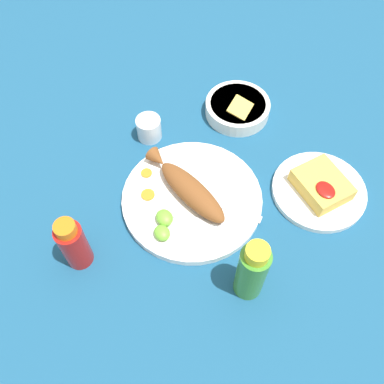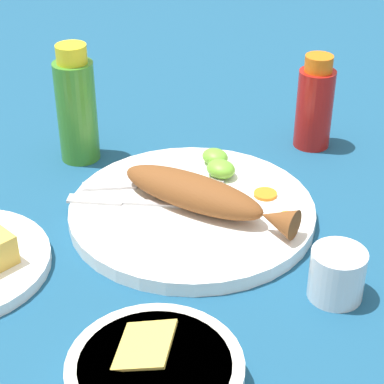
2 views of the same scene
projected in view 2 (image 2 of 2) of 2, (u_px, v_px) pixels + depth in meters
The scene contains 13 objects.
ground_plane at pixel (192, 218), 0.88m from camera, with size 4.00×4.00×0.00m, color navy.
main_plate at pixel (192, 212), 0.87m from camera, with size 0.31×0.31×0.02m, color white.
fried_fish at pixel (201, 195), 0.85m from camera, with size 0.24×0.10×0.04m.
fork_near at pixel (130, 202), 0.87m from camera, with size 0.15×0.12×0.00m.
fork_far at pixel (143, 184), 0.91m from camera, with size 0.13×0.15×0.00m.
carrot_slice_near at pixel (288, 218), 0.84m from camera, with size 0.02×0.02×0.00m, color orange.
carrot_slice_mid at pixel (265, 194), 0.89m from camera, with size 0.03×0.03×0.00m, color orange.
lime_wedge_main at pixel (221, 169), 0.92m from camera, with size 0.04×0.03×0.02m, color #6BB233.
lime_wedge_side at pixel (215, 157), 0.95m from camera, with size 0.04×0.03×0.02m, color #6BB233.
hot_sauce_bottle_red at pixel (315, 105), 1.01m from camera, with size 0.05×0.05×0.14m.
hot_sauce_bottle_green at pixel (75, 107), 0.97m from camera, with size 0.06×0.06×0.17m.
salt_cup at pixel (338, 276), 0.74m from camera, with size 0.06×0.06×0.06m.
guacamole_bowl at pixel (155, 375), 0.62m from camera, with size 0.16×0.16×0.05m.
Camera 2 is at (-0.51, 0.52, 0.49)m, focal length 65.00 mm.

